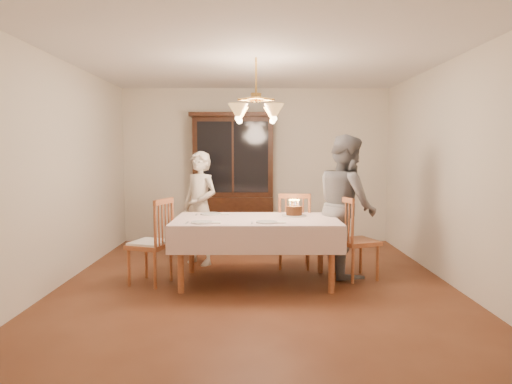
{
  "coord_description": "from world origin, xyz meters",
  "views": [
    {
      "loc": [
        -0.01,
        -5.28,
        1.53
      ],
      "look_at": [
        0.0,
        0.2,
        1.05
      ],
      "focal_mm": 32.0,
      "sensor_mm": 36.0,
      "label": 1
    }
  ],
  "objects_px": {
    "chair_far_side": "(294,234)",
    "elderly_woman": "(200,208)",
    "dining_table": "(256,225)",
    "china_hutch": "(233,182)",
    "birthday_cake": "(294,212)"
  },
  "relations": [
    {
      "from": "china_hutch",
      "to": "dining_table",
      "type": "bearing_deg",
      "value": -80.68
    },
    {
      "from": "elderly_woman",
      "to": "dining_table",
      "type": "bearing_deg",
      "value": -12.13
    },
    {
      "from": "dining_table",
      "to": "elderly_woman",
      "type": "distance_m",
      "value": 1.17
    },
    {
      "from": "elderly_woman",
      "to": "birthday_cake",
      "type": "xyz_separation_m",
      "value": [
        1.23,
        -0.7,
        0.04
      ]
    },
    {
      "from": "dining_table",
      "to": "elderly_woman",
      "type": "relative_size",
      "value": 1.23
    },
    {
      "from": "chair_far_side",
      "to": "elderly_woman",
      "type": "bearing_deg",
      "value": 171.27
    },
    {
      "from": "dining_table",
      "to": "chair_far_side",
      "type": "bearing_deg",
      "value": 53.74
    },
    {
      "from": "china_hutch",
      "to": "chair_far_side",
      "type": "height_order",
      "value": "china_hutch"
    },
    {
      "from": "dining_table",
      "to": "chair_far_side",
      "type": "height_order",
      "value": "chair_far_side"
    },
    {
      "from": "elderly_woman",
      "to": "birthday_cake",
      "type": "relative_size",
      "value": 5.14
    },
    {
      "from": "elderly_woman",
      "to": "birthday_cake",
      "type": "bearing_deg",
      "value": 7.51
    },
    {
      "from": "china_hutch",
      "to": "birthday_cake",
      "type": "bearing_deg",
      "value": -68.05
    },
    {
      "from": "elderly_woman",
      "to": "chair_far_side",
      "type": "bearing_deg",
      "value": 28.36
    },
    {
      "from": "dining_table",
      "to": "birthday_cake",
      "type": "height_order",
      "value": "birthday_cake"
    },
    {
      "from": "china_hutch",
      "to": "chair_far_side",
      "type": "bearing_deg",
      "value": -60.75
    }
  ]
}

